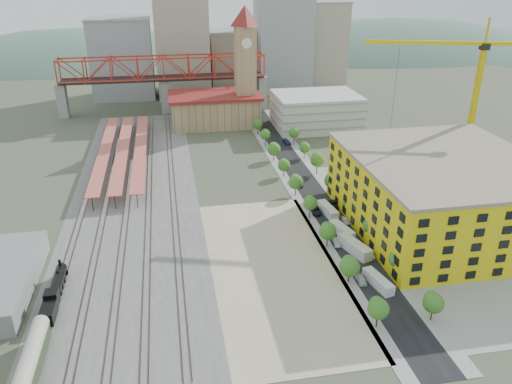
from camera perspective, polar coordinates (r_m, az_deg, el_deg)
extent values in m
plane|color=#474C38|center=(140.95, 0.91, -1.54)|extent=(400.00, 400.00, 0.00)
cube|color=#605E59|center=(154.93, -13.57, 0.24)|extent=(36.00, 165.00, 0.06)
cube|color=tan|center=(113.32, 2.05, -8.55)|extent=(28.00, 67.00, 0.06)
cube|color=black|center=(157.73, 5.55, 1.28)|extent=(12.00, 170.00, 0.06)
cube|color=gray|center=(156.39, 3.61, 1.14)|extent=(3.00, 170.00, 0.04)
cube|color=gray|center=(159.26, 7.45, 1.42)|extent=(3.00, 170.00, 0.04)
cube|color=gray|center=(139.94, 21.02, -3.49)|extent=(50.00, 90.00, 0.06)
cube|color=#382B23|center=(156.61, -18.94, -0.12)|extent=(0.12, 160.00, 0.18)
cube|color=#382B23|center=(156.38, -18.42, -0.08)|extent=(0.12, 160.00, 0.18)
cube|color=#382B23|center=(155.74, -16.76, 0.04)|extent=(0.12, 160.00, 0.18)
cube|color=#382B23|center=(155.56, -16.24, 0.08)|extent=(0.12, 160.00, 0.18)
cube|color=#382B23|center=(155.10, -14.57, 0.21)|extent=(0.12, 160.00, 0.18)
cube|color=#382B23|center=(154.98, -14.04, 0.25)|extent=(0.12, 160.00, 0.18)
cube|color=#382B23|center=(154.69, -12.36, 0.38)|extent=(0.12, 160.00, 0.18)
cube|color=#382B23|center=(154.63, -11.83, 0.42)|extent=(0.12, 160.00, 0.18)
cube|color=#382B23|center=(154.51, -9.78, 0.57)|extent=(0.12, 160.00, 0.18)
cube|color=#382B23|center=(154.51, -9.24, 0.61)|extent=(0.12, 160.00, 0.18)
cube|color=#C8514D|center=(180.12, -16.89, 4.65)|extent=(4.00, 80.00, 0.25)
cylinder|color=black|center=(180.77, -16.81, 4.06)|extent=(0.24, 0.24, 4.00)
cube|color=#C8514D|center=(179.49, -14.98, 4.81)|extent=(4.00, 80.00, 0.25)
cylinder|color=black|center=(180.14, -14.92, 4.22)|extent=(0.24, 0.24, 4.00)
cube|color=#C8514D|center=(179.06, -13.07, 4.97)|extent=(4.00, 80.00, 0.25)
cylinder|color=black|center=(179.72, -13.01, 4.37)|extent=(0.24, 0.24, 4.00)
cube|color=tan|center=(214.57, -4.75, 9.28)|extent=(36.00, 22.00, 12.00)
cube|color=maroon|center=(212.98, -4.81, 10.97)|extent=(38.00, 24.00, 1.20)
cube|color=tan|center=(211.07, -1.23, 13.01)|extent=(8.00, 8.00, 40.00)
pyramid|color=maroon|center=(207.38, -1.30, 20.61)|extent=(12.00, 12.00, 8.00)
cylinder|color=white|center=(204.76, -1.07, 16.63)|extent=(4.00, 0.30, 4.00)
cube|color=silver|center=(210.85, 6.88, 9.20)|extent=(34.00, 26.00, 14.00)
cube|color=gray|center=(239.79, -21.24, 9.71)|extent=(4.00, 6.00, 15.00)
cube|color=gray|center=(239.85, 0.70, 11.34)|extent=(4.00, 6.00, 15.00)
cube|color=gray|center=(235.56, -10.30, 10.72)|extent=(4.00, 6.00, 15.00)
cube|color=black|center=(233.85, -10.45, 12.62)|extent=(90.00, 9.00, 1.00)
cube|color=yellow|center=(134.71, 20.49, -0.24)|extent=(44.00, 50.00, 18.00)
cube|color=gray|center=(131.33, 21.09, 3.49)|extent=(44.60, 50.60, 0.80)
cube|color=#9EA0A3|center=(268.41, -15.03, 14.45)|extent=(30.00, 25.00, 38.00)
cube|color=#B2A58C|center=(261.89, -8.46, 16.32)|extent=(26.00, 22.00, 52.00)
cube|color=gray|center=(280.66, -2.78, 14.79)|extent=(24.00, 24.00, 30.00)
cube|color=#9EA0A3|center=(273.54, 3.13, 17.71)|extent=(28.00, 22.00, 60.00)
cube|color=#B2A58C|center=(285.77, 7.73, 16.20)|extent=(22.00, 20.00, 44.00)
cube|color=brown|center=(289.31, -5.89, 14.59)|extent=(20.00, 20.00, 26.00)
ellipsoid|color=#4C6B59|center=(409.22, -17.64, 4.74)|extent=(396.00, 216.00, 180.00)
ellipsoid|color=#4C6B59|center=(418.92, -0.76, 2.87)|extent=(484.00, 264.00, 220.00)
ellipsoid|color=#4C6B59|center=(446.38, 14.69, 6.43)|extent=(418.00, 228.00, 190.00)
cylinder|color=black|center=(112.52, -21.76, -9.48)|extent=(2.27, 10.89, 2.27)
cube|color=black|center=(107.63, -22.30, -11.12)|extent=(2.54, 2.72, 2.90)
cylinder|color=black|center=(115.44, -21.51, -7.56)|extent=(0.64, 0.64, 1.45)
sphere|color=black|center=(113.40, -21.70, -8.47)|extent=(0.91, 0.91, 0.91)
cone|color=black|center=(118.33, -21.17, -8.39)|extent=(2.36, 1.45, 2.36)
cube|color=black|center=(104.70, -22.65, -12.64)|extent=(2.54, 5.45, 2.54)
cube|color=#263B20|center=(94.58, -24.15, -17.13)|extent=(2.63, 16.34, 2.90)
cylinder|color=#ADA899|center=(93.62, -24.32, -16.41)|extent=(2.81, 16.34, 2.81)
cube|color=gold|center=(165.41, 23.42, 7.79)|extent=(1.42, 1.42, 39.91)
cube|color=black|center=(161.43, 24.67, 14.86)|extent=(2.22, 2.22, 1.77)
cube|color=gold|center=(157.01, 18.68, 15.88)|extent=(32.60, 10.65, 1.06)
cube|color=gold|center=(163.01, 26.56, 14.92)|extent=(10.50, 4.06, 1.06)
cube|color=gold|center=(160.92, 24.96, 16.41)|extent=(0.44, 0.44, 7.09)
cube|color=silver|center=(109.53, 13.78, -9.91)|extent=(4.09, 8.86, 2.35)
cube|color=silver|center=(120.20, 11.18, -6.19)|extent=(5.59, 10.51, 2.78)
cube|color=silver|center=(127.31, 9.79, -4.34)|extent=(4.31, 8.97, 2.38)
cube|color=silver|center=(136.85, 8.20, -2.06)|extent=(3.51, 9.26, 2.47)
imported|color=silver|center=(110.19, 11.90, -9.76)|extent=(1.89, 4.27, 1.43)
imported|color=#9D9EA2|center=(122.79, 9.18, -5.72)|extent=(1.86, 4.19, 1.34)
imported|color=black|center=(137.28, 6.84, -2.13)|extent=(2.66, 5.33, 1.45)
imported|color=navy|center=(153.88, 4.80, 0.99)|extent=(2.60, 5.27, 1.47)
imported|color=white|center=(119.68, 12.92, -6.89)|extent=(2.25, 4.41, 1.44)
imported|color=#9B9BA0|center=(133.34, 10.16, -3.23)|extent=(1.40, 3.99, 1.31)
imported|color=black|center=(141.56, 8.82, -1.40)|extent=(3.09, 5.49, 1.45)
imported|color=navy|center=(190.70, 3.53, 5.73)|extent=(2.66, 5.40, 1.51)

